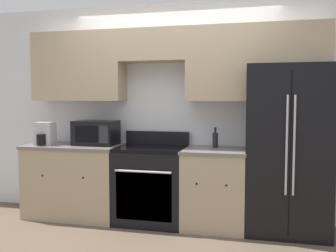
{
  "coord_description": "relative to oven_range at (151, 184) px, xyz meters",
  "views": [
    {
      "loc": [
        0.99,
        -3.85,
        1.45
      ],
      "look_at": [
        0.0,
        0.31,
        1.14
      ],
      "focal_mm": 40.0,
      "sensor_mm": 36.0,
      "label": 1
    }
  ],
  "objects": [
    {
      "name": "bottle",
      "position": [
        0.73,
        0.14,
        0.53
      ],
      "size": [
        0.06,
        0.06,
        0.23
      ],
      "color": "black",
      "rests_on": "lower_cabinets_right"
    },
    {
      "name": "microwave",
      "position": [
        -0.71,
        0.06,
        0.59
      ],
      "size": [
        0.5,
        0.36,
        0.3
      ],
      "color": "black",
      "rests_on": "lower_cabinets_left"
    },
    {
      "name": "wall_back",
      "position": [
        0.22,
        0.27,
        1.08
      ],
      "size": [
        8.0,
        0.39,
        2.6
      ],
      "color": "silver",
      "rests_on": "ground_plane"
    },
    {
      "name": "electric_kettle",
      "position": [
        -1.32,
        -0.11,
        0.57
      ],
      "size": [
        0.22,
        0.22,
        0.28
      ],
      "color": "#B7B7BC",
      "rests_on": "lower_cabinets_left"
    },
    {
      "name": "ground_plane",
      "position": [
        0.2,
        -0.31,
        -0.45
      ],
      "size": [
        12.0,
        12.0,
        0.0
      ],
      "primitive_type": "plane",
      "color": "brown"
    },
    {
      "name": "lower_cabinets_right",
      "position": [
        0.74,
        -0.0,
        -0.0
      ],
      "size": [
        0.71,
        0.64,
        0.89
      ],
      "color": "tan",
      "rests_on": "ground_plane"
    },
    {
      "name": "refrigerator",
      "position": [
        1.52,
        0.07,
        0.45
      ],
      "size": [
        0.87,
        0.8,
        1.8
      ],
      "color": "black",
      "rests_on": "ground_plane"
    },
    {
      "name": "lower_cabinets_left",
      "position": [
        -0.97,
        -0.0,
        -0.0
      ],
      "size": [
        1.17,
        0.64,
        0.89
      ],
      "color": "tan",
      "rests_on": "ground_plane"
    },
    {
      "name": "oven_range",
      "position": [
        0.0,
        0.0,
        0.0
      ],
      "size": [
        0.8,
        0.65,
        1.05
      ],
      "color": "black",
      "rests_on": "ground_plane"
    }
  ]
}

